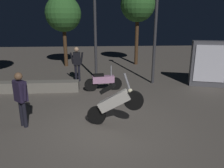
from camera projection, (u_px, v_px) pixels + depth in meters
name	position (u px, v px, depth m)	size (l,w,h in m)	color
ground_plane	(106.00, 129.00, 6.19)	(40.00, 40.00, 0.00)	#605951
motorcycle_white_foreground	(114.00, 103.00, 6.16)	(1.60, 0.63, 1.63)	black
motorcycle_pink_parked_left	(103.00, 81.00, 9.44)	(1.66, 0.41, 1.11)	black
person_rider_beside	(21.00, 95.00, 6.09)	(0.55, 0.51, 1.63)	black
person_bystander_far	(77.00, 61.00, 10.69)	(0.67, 0.28, 1.74)	black
streetlamp_near	(157.00, 9.00, 9.69)	(0.36, 0.36, 5.58)	#38383D
streetlamp_far	(95.00, 20.00, 10.63)	(0.36, 0.36, 4.71)	#38383D
tree_left_bg	(138.00, 5.00, 14.04)	(2.26, 2.26, 5.11)	#4C331E
tree_right_bg	(63.00, 14.00, 13.63)	(2.27, 2.27, 4.51)	#4C331E
kiosk_billboard	(209.00, 64.00, 9.97)	(1.68, 0.92, 2.10)	#595960
planter_wall_low	(37.00, 87.00, 9.34)	(3.61, 0.50, 0.45)	gray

